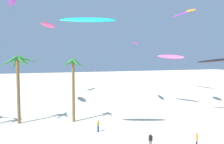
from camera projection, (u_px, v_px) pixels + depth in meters
palm_tree_3 at (18, 69)px, 28.29m from camera, size 5.37×4.81×9.95m
palm_tree_4 at (73, 73)px, 29.12m from camera, size 3.31×3.51×9.53m
flying_kite_0 at (218, 60)px, 32.93m from camera, size 6.18×7.50×9.90m
flying_kite_1 at (88, 20)px, 22.83m from camera, size 6.78×7.27×14.42m
flying_kite_3 at (135, 43)px, 41.76m from camera, size 4.55×10.58×13.54m
flying_kite_4 at (181, 14)px, 54.36m from camera, size 3.30×8.37×22.51m
flying_kite_5 at (48, 25)px, 51.70m from camera, size 5.03×9.38×19.22m
flying_kite_6 at (170, 57)px, 39.89m from camera, size 3.80×7.47×10.63m
flying_kite_7 at (12, 2)px, 35.54m from camera, size 3.84×11.03×20.51m
flying_kite_9 at (191, 10)px, 37.04m from camera, size 4.51×8.48×19.46m
person_foreground_walker at (197, 140)px, 20.45m from camera, size 0.34×0.42×1.71m
person_near_right at (98, 125)px, 25.29m from camera, size 0.44×0.33×1.62m
person_mid_field at (150, 140)px, 20.49m from camera, size 0.50×0.25×1.67m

